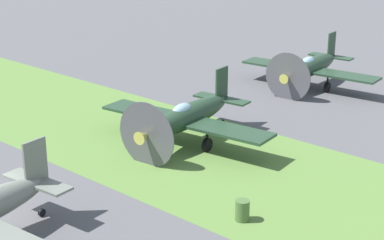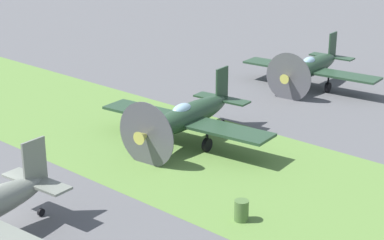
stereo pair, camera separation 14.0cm
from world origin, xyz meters
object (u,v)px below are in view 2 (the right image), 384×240
airplane_wingman (187,116)px  airplane_trail (311,67)px  runway_marker_cone (38,149)px  fuel_drum (241,210)px

airplane_wingman → airplane_trail: bearing=-93.5°
airplane_trail → runway_marker_cone: 20.62m
fuel_drum → airplane_wingman: bearing=-33.6°
fuel_drum → airplane_trail: bearing=-66.1°
airplane_trail → fuel_drum: airplane_trail is taller
runway_marker_cone → fuel_drum: bearing=-174.4°
fuel_drum → runway_marker_cone: fuel_drum is taller
airplane_wingman → fuel_drum: size_ratio=11.53×
airplane_trail → fuel_drum: bearing=108.4°
airplane_wingman → fuel_drum: airplane_wingman is taller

